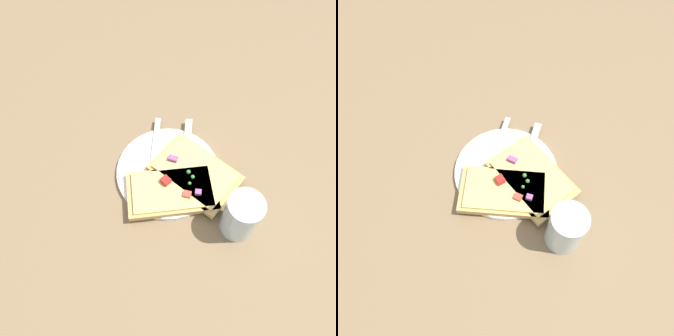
% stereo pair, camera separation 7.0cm
% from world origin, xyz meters
% --- Properties ---
extents(ground_plane, '(4.00, 4.00, 0.00)m').
position_xyz_m(ground_plane, '(0.00, 0.00, 0.00)').
color(ground_plane, '#7F6647').
extents(plate, '(0.22, 0.22, 0.01)m').
position_xyz_m(plate, '(0.00, 0.00, 0.01)').
color(plate, white).
rests_on(plate, ground).
extents(fork, '(0.20, 0.13, 0.01)m').
position_xyz_m(fork, '(0.01, -0.03, 0.01)').
color(fork, '#B7B7BC').
rests_on(fork, plate).
extents(knife, '(0.19, 0.12, 0.01)m').
position_xyz_m(knife, '(-0.06, 0.01, 0.01)').
color(knife, '#B7B7BC').
rests_on(knife, plate).
extents(pizza_slice_main, '(0.20, 0.21, 0.03)m').
position_xyz_m(pizza_slice_main, '(0.04, 0.04, 0.02)').
color(pizza_slice_main, tan).
rests_on(pizza_slice_main, plate).
extents(pizza_slice_corner, '(0.13, 0.19, 0.03)m').
position_xyz_m(pizza_slice_corner, '(-0.02, 0.05, 0.02)').
color(pizza_slice_corner, tan).
rests_on(pizza_slice_corner, plate).
extents(crumb_scatter, '(0.04, 0.05, 0.01)m').
position_xyz_m(crumb_scatter, '(0.00, -0.02, 0.02)').
color(crumb_scatter, tan).
rests_on(crumb_scatter, plate).
extents(drinking_glass, '(0.07, 0.07, 0.11)m').
position_xyz_m(drinking_glass, '(0.02, 0.18, 0.05)').
color(drinking_glass, silver).
rests_on(drinking_glass, ground).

